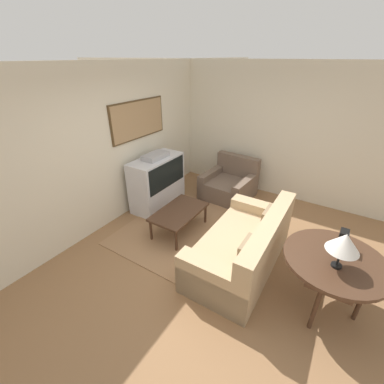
{
  "coord_description": "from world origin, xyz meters",
  "views": [
    {
      "loc": [
        -2.69,
        -1.32,
        2.76
      ],
      "look_at": [
        0.47,
        0.69,
        0.75
      ],
      "focal_mm": 24.0,
      "sensor_mm": 36.0,
      "label": 1
    }
  ],
  "objects_px": {
    "tv": "(157,182)",
    "mantel_clock": "(343,239)",
    "armchair": "(229,185)",
    "couch": "(243,248)",
    "console_table": "(335,263)",
    "coffee_table": "(179,213)",
    "table_lamp": "(344,243)"
  },
  "relations": [
    {
      "from": "tv",
      "to": "mantel_clock",
      "type": "height_order",
      "value": "tv"
    },
    {
      "from": "couch",
      "to": "armchair",
      "type": "height_order",
      "value": "couch"
    },
    {
      "from": "armchair",
      "to": "console_table",
      "type": "distance_m",
      "value": 2.98
    },
    {
      "from": "coffee_table",
      "to": "console_table",
      "type": "xyz_separation_m",
      "value": [
        -0.31,
        -2.36,
        0.31
      ]
    },
    {
      "from": "tv",
      "to": "console_table",
      "type": "bearing_deg",
      "value": -104.2
    },
    {
      "from": "armchair",
      "to": "console_table",
      "type": "xyz_separation_m",
      "value": [
        -1.97,
        -2.19,
        0.42
      ]
    },
    {
      "from": "coffee_table",
      "to": "armchair",
      "type": "bearing_deg",
      "value": -5.86
    },
    {
      "from": "armchair",
      "to": "coffee_table",
      "type": "relative_size",
      "value": 1.02
    },
    {
      "from": "table_lamp",
      "to": "console_table",
      "type": "bearing_deg",
      "value": 5.42
    },
    {
      "from": "tv",
      "to": "armchair",
      "type": "bearing_deg",
      "value": -42.56
    },
    {
      "from": "table_lamp",
      "to": "tv",
      "type": "bearing_deg",
      "value": 73.82
    },
    {
      "from": "armchair",
      "to": "table_lamp",
      "type": "height_order",
      "value": "table_lamp"
    },
    {
      "from": "tv",
      "to": "armchair",
      "type": "xyz_separation_m",
      "value": [
        1.15,
        -1.05,
        -0.26
      ]
    },
    {
      "from": "tv",
      "to": "console_table",
      "type": "xyz_separation_m",
      "value": [
        -0.82,
        -3.25,
        0.16
      ]
    },
    {
      "from": "tv",
      "to": "mantel_clock",
      "type": "bearing_deg",
      "value": -100.04
    },
    {
      "from": "tv",
      "to": "couch",
      "type": "height_order",
      "value": "tv"
    },
    {
      "from": "armchair",
      "to": "mantel_clock",
      "type": "height_order",
      "value": "mantel_clock"
    },
    {
      "from": "coffee_table",
      "to": "table_lamp",
      "type": "height_order",
      "value": "table_lamp"
    },
    {
      "from": "mantel_clock",
      "to": "coffee_table",
      "type": "bearing_deg",
      "value": 88.34
    },
    {
      "from": "coffee_table",
      "to": "mantel_clock",
      "type": "distance_m",
      "value": 2.43
    },
    {
      "from": "armchair",
      "to": "mantel_clock",
      "type": "distance_m",
      "value": 2.87
    },
    {
      "from": "console_table",
      "to": "mantel_clock",
      "type": "bearing_deg",
      "value": -3.05
    },
    {
      "from": "tv",
      "to": "armchair",
      "type": "distance_m",
      "value": 1.58
    },
    {
      "from": "coffee_table",
      "to": "mantel_clock",
      "type": "bearing_deg",
      "value": -91.66
    },
    {
      "from": "coffee_table",
      "to": "mantel_clock",
      "type": "xyz_separation_m",
      "value": [
        -0.07,
        -2.38,
        0.49
      ]
    },
    {
      "from": "tv",
      "to": "armchair",
      "type": "height_order",
      "value": "tv"
    },
    {
      "from": "mantel_clock",
      "to": "table_lamp",
      "type": "bearing_deg",
      "value": 179.8
    },
    {
      "from": "armchair",
      "to": "console_table",
      "type": "bearing_deg",
      "value": -38.19
    },
    {
      "from": "coffee_table",
      "to": "console_table",
      "type": "height_order",
      "value": "console_table"
    },
    {
      "from": "coffee_table",
      "to": "table_lamp",
      "type": "relative_size",
      "value": 2.38
    },
    {
      "from": "couch",
      "to": "coffee_table",
      "type": "height_order",
      "value": "couch"
    },
    {
      "from": "couch",
      "to": "table_lamp",
      "type": "xyz_separation_m",
      "value": [
        -0.26,
        -1.12,
        0.76
      ]
    }
  ]
}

